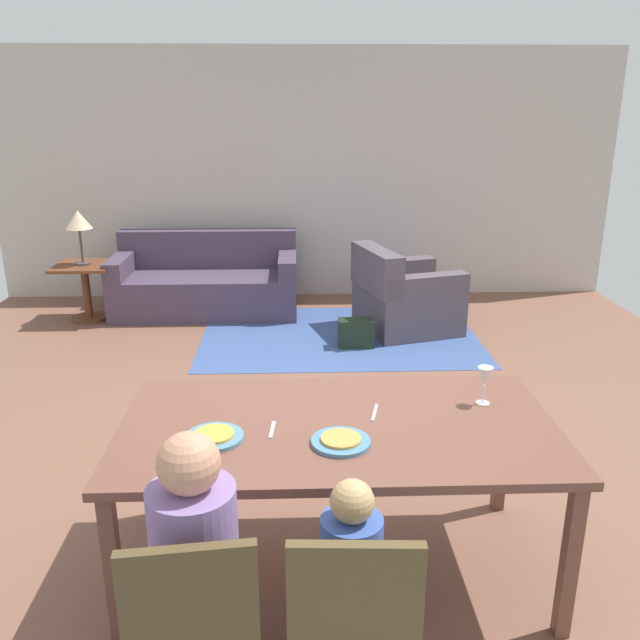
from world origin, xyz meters
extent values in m
cube|color=brown|center=(0.00, 0.47, -0.01)|extent=(6.85, 6.14, 0.02)
cube|color=beige|center=(0.00, 3.59, 1.35)|extent=(6.85, 0.10, 2.70)
cube|color=brown|center=(0.06, -1.20, 0.74)|extent=(1.94, 1.02, 0.04)
cube|color=brown|center=(-0.85, -1.65, 0.36)|extent=(0.06, 0.06, 0.72)
cube|color=brown|center=(0.97, -1.65, 0.36)|extent=(0.06, 0.06, 0.72)
cube|color=brown|center=(-0.85, -0.75, 0.36)|extent=(0.06, 0.06, 0.72)
cube|color=brown|center=(0.97, -0.75, 0.36)|extent=(0.06, 0.06, 0.72)
cylinder|color=teal|center=(-0.47, -1.32, 0.77)|extent=(0.25, 0.25, 0.02)
cylinder|color=gold|center=(-0.47, -1.32, 0.78)|extent=(0.17, 0.17, 0.01)
cylinder|color=teal|center=(0.06, -1.38, 0.77)|extent=(0.25, 0.25, 0.02)
cylinder|color=gold|center=(0.06, -1.38, 0.78)|extent=(0.17, 0.17, 0.01)
cylinder|color=silver|center=(0.76, -1.02, 0.76)|extent=(0.06, 0.06, 0.01)
cylinder|color=silver|center=(0.76, -1.02, 0.81)|extent=(0.01, 0.01, 0.09)
cone|color=silver|center=(0.76, -1.02, 0.90)|extent=(0.07, 0.07, 0.09)
cube|color=silver|center=(-0.23, -1.25, 0.76)|extent=(0.03, 0.15, 0.01)
cube|color=silver|center=(0.23, -1.10, 0.76)|extent=(0.05, 0.17, 0.01)
cube|color=brown|center=(-0.47, -1.99, 0.43)|extent=(0.46, 0.46, 0.04)
cube|color=brown|center=(-0.45, -2.18, 0.66)|extent=(0.42, 0.08, 0.42)
cube|color=brown|center=(-0.31, -1.79, 0.21)|extent=(0.04, 0.04, 0.41)
cube|color=brown|center=(-0.67, -1.83, 0.21)|extent=(0.04, 0.04, 0.41)
cube|color=#303355|center=(-0.48, -1.85, 0.23)|extent=(0.29, 0.37, 0.45)
cylinder|color=#8B6DAD|center=(-0.47, -1.93, 0.68)|extent=(0.30, 0.30, 0.46)
sphere|color=tan|center=(-0.47, -1.93, 1.00)|extent=(0.21, 0.21, 0.21)
cube|color=brown|center=(0.06, -1.99, 0.43)|extent=(0.44, 0.44, 0.04)
cube|color=brown|center=(0.05, -2.18, 0.66)|extent=(0.42, 0.06, 0.42)
cube|color=brown|center=(0.25, -1.82, 0.21)|extent=(0.04, 0.04, 0.41)
cube|color=brown|center=(-0.11, -1.80, 0.21)|extent=(0.04, 0.04, 0.41)
cube|color=#273743|center=(0.06, -1.87, 0.23)|extent=(0.20, 0.25, 0.45)
cylinder|color=#3957AD|center=(0.06, -1.93, 0.62)|extent=(0.22, 0.22, 0.33)
sphere|color=tan|center=(0.06, -1.93, 0.85)|extent=(0.15, 0.15, 0.15)
cube|color=#3B538D|center=(0.29, 2.09, 0.00)|extent=(2.60, 1.80, 0.01)
cube|color=#493A4F|center=(-1.07, 2.89, 0.21)|extent=(1.90, 0.84, 0.42)
cube|color=#493A4F|center=(-1.07, 3.23, 0.62)|extent=(1.90, 0.20, 0.40)
cube|color=#493A4F|center=(-1.93, 2.89, 0.52)|extent=(0.18, 0.84, 0.20)
cube|color=#493A4F|center=(-0.21, 2.89, 0.52)|extent=(0.18, 0.84, 0.20)
cube|color=#534951|center=(0.97, 2.29, 0.21)|extent=(1.04, 1.05, 0.42)
cube|color=#534951|center=(0.64, 2.19, 0.62)|extent=(0.42, 0.87, 0.40)
cube|color=#534951|center=(1.06, 1.96, 0.52)|extent=(0.86, 0.40, 0.20)
cube|color=#534951|center=(0.87, 2.61, 0.52)|extent=(0.86, 0.40, 0.20)
cube|color=brown|center=(-2.25, 2.69, 0.56)|extent=(0.56, 0.56, 0.03)
cylinder|color=brown|center=(-2.25, 2.69, 0.27)|extent=(0.08, 0.08, 0.55)
cylinder|color=brown|center=(-2.25, 2.69, 0.01)|extent=(0.36, 0.36, 0.03)
cylinder|color=#4C3D3F|center=(-2.25, 2.69, 0.59)|extent=(0.16, 0.16, 0.02)
cylinder|color=#4C3D3F|center=(-2.25, 2.69, 0.77)|extent=(0.02, 0.02, 0.34)
cone|color=beige|center=(-2.25, 2.69, 1.03)|extent=(0.26, 0.26, 0.18)
cube|color=black|center=(0.42, 1.79, 0.13)|extent=(0.32, 0.16, 0.26)
camera|label=1|loc=(-0.12, -3.81, 2.11)|focal=36.87mm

